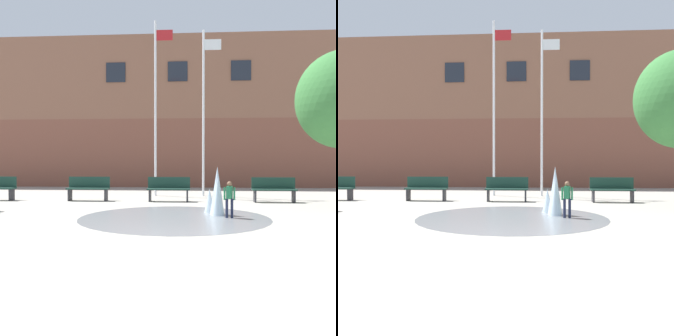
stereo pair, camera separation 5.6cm
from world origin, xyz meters
TOP-DOWN VIEW (x-y plane):
  - ground_plane at (0.00, 0.00)m, footprint 100.00×100.00m
  - library_building at (0.00, 19.99)m, footprint 36.00×6.05m
  - splash_fountain at (1.25, 5.96)m, footprint 5.13×5.13m
  - park_bench_center at (-3.08, 9.70)m, footprint 1.60×0.44m
  - park_bench_under_right_flagpole at (0.01, 9.65)m, footprint 1.60×0.44m
  - park_bench_near_trashcan at (3.89, 9.65)m, footprint 1.60×0.44m
  - child_with_pink_shirt at (1.92, 5.58)m, footprint 0.31×0.24m
  - flagpole_left at (-0.70, 11.92)m, footprint 0.80×0.10m
  - flagpole_right at (1.37, 11.92)m, footprint 0.80×0.10m

SIDE VIEW (x-z plane):
  - ground_plane at x=0.00m, z-range 0.00..0.00m
  - splash_fountain at x=1.25m, z-range -0.28..1.10m
  - park_bench_center at x=-3.08m, z-range 0.02..0.93m
  - park_bench_under_right_flagpole at x=0.01m, z-range 0.02..0.93m
  - park_bench_near_trashcan at x=3.89m, z-range 0.02..0.93m
  - child_with_pink_shirt at x=1.92m, z-range 0.09..1.07m
  - flagpole_right at x=1.37m, z-range 0.24..7.34m
  - flagpole_left at x=-0.70m, z-range 0.24..7.79m
  - library_building at x=0.00m, z-range 0.00..8.62m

